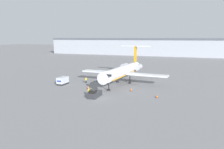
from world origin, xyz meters
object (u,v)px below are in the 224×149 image
(luggage_cart, at_px, (63,81))
(traffic_cone_right, at_px, (131,89))
(pushback_tug, at_px, (95,94))
(traffic_cone_left, at_px, (88,87))
(traffic_cone_mid, at_px, (157,96))
(airplane_main, at_px, (123,71))
(worker_by_wing, at_px, (86,80))
(worker_near_tug, at_px, (89,92))

(luggage_cart, relative_size, traffic_cone_right, 4.51)
(pushback_tug, height_order, traffic_cone_left, pushback_tug)
(traffic_cone_right, xyz_separation_m, traffic_cone_mid, (7.07, -3.88, -0.07))
(traffic_cone_left, distance_m, traffic_cone_mid, 18.31)
(airplane_main, relative_size, traffic_cone_right, 32.19)
(traffic_cone_right, bearing_deg, worker_by_wing, 163.41)
(pushback_tug, distance_m, traffic_cone_mid, 13.95)
(worker_near_tug, height_order, traffic_cone_left, worker_near_tug)
(worker_near_tug, relative_size, traffic_cone_left, 2.17)
(worker_near_tug, height_order, traffic_cone_mid, worker_near_tug)
(pushback_tug, bearing_deg, worker_near_tug, 165.65)
(airplane_main, height_order, worker_near_tug, airplane_main)
(worker_near_tug, distance_m, traffic_cone_left, 7.06)
(airplane_main, xyz_separation_m, worker_by_wing, (-10.21, -3.65, -2.81))
(worker_near_tug, bearing_deg, traffic_cone_right, 45.30)
(luggage_cart, bearing_deg, airplane_main, 26.00)
(luggage_cart, relative_size, traffic_cone_left, 4.39)
(airplane_main, relative_size, worker_by_wing, 14.87)
(luggage_cart, xyz_separation_m, worker_by_wing, (5.40, 3.96, -0.16))
(pushback_tug, distance_m, traffic_cone_right, 10.37)
(airplane_main, height_order, traffic_cone_left, airplane_main)
(pushback_tug, xyz_separation_m, worker_by_wing, (-8.77, 12.79, 0.20))
(airplane_main, height_order, traffic_cone_mid, airplane_main)
(traffic_cone_left, distance_m, traffic_cone_right, 11.24)
(airplane_main, bearing_deg, worker_by_wing, -160.32)
(pushback_tug, xyz_separation_m, traffic_cone_right, (6.14, 8.35, -0.33))
(airplane_main, bearing_deg, luggage_cart, -154.00)
(luggage_cart, relative_size, worker_by_wing, 2.08)
(airplane_main, xyz_separation_m, worker_near_tug, (-3.14, -16.01, -2.78))
(pushback_tug, bearing_deg, luggage_cart, 148.08)
(airplane_main, distance_m, worker_by_wing, 11.21)
(worker_by_wing, xyz_separation_m, traffic_cone_mid, (21.97, -8.32, -0.60))
(worker_near_tug, bearing_deg, worker_by_wing, 119.79)
(worker_by_wing, relative_size, traffic_cone_right, 2.16)
(worker_near_tug, bearing_deg, luggage_cart, 146.06)
(luggage_cart, relative_size, worker_near_tug, 2.02)
(pushback_tug, relative_size, worker_by_wing, 2.43)
(traffic_cone_right, height_order, traffic_cone_mid, traffic_cone_right)
(pushback_tug, xyz_separation_m, traffic_cone_left, (-4.97, 6.66, -0.32))
(traffic_cone_right, bearing_deg, pushback_tug, -126.31)
(worker_near_tug, height_order, worker_by_wing, worker_near_tug)
(worker_by_wing, distance_m, traffic_cone_mid, 23.50)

